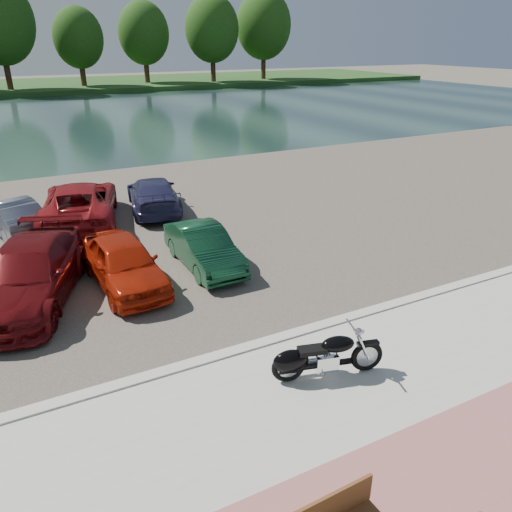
% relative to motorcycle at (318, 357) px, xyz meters
% --- Properties ---
extents(ground, '(200.00, 200.00, 0.00)m').
position_rel_motorcycle_xyz_m(ground, '(1.15, -0.43, -0.56)').
color(ground, '#595447').
rests_on(ground, ground).
extents(promenade, '(60.00, 6.00, 0.10)m').
position_rel_motorcycle_xyz_m(promenade, '(1.15, -1.43, -0.51)').
color(promenade, '#B4B2A9').
rests_on(promenade, ground).
extents(pink_path, '(60.00, 2.00, 0.01)m').
position_rel_motorcycle_xyz_m(pink_path, '(1.15, -2.93, -0.46)').
color(pink_path, '#A45C61').
rests_on(pink_path, promenade).
extents(kerb, '(60.00, 0.30, 0.14)m').
position_rel_motorcycle_xyz_m(kerb, '(1.15, 1.57, -0.49)').
color(kerb, '#B4B2A9').
rests_on(kerb, ground).
extents(parking_lot, '(60.00, 18.00, 0.04)m').
position_rel_motorcycle_xyz_m(parking_lot, '(1.15, 10.57, -0.54)').
color(parking_lot, '#413B34').
rests_on(parking_lot, ground).
extents(river, '(120.00, 40.00, 0.00)m').
position_rel_motorcycle_xyz_m(river, '(1.15, 39.57, -0.56)').
color(river, '#192D2D').
rests_on(river, ground).
extents(far_bank, '(120.00, 24.00, 0.60)m').
position_rel_motorcycle_xyz_m(far_bank, '(1.15, 71.57, -0.26)').
color(far_bank, '#1D4017').
rests_on(far_bank, ground).
extents(far_trees, '(70.25, 10.68, 12.52)m').
position_rel_motorcycle_xyz_m(far_trees, '(5.51, 65.36, 6.93)').
color(far_trees, '#3B2415').
rests_on(far_trees, far_bank).
extents(motorcycle, '(2.28, 0.95, 1.05)m').
position_rel_motorcycle_xyz_m(motorcycle, '(0.00, 0.00, 0.00)').
color(motorcycle, black).
rests_on(motorcycle, promenade).
extents(car_3, '(3.89, 5.63, 1.51)m').
position_rel_motorcycle_xyz_m(car_3, '(-4.72, 6.21, 0.24)').
color(car_3, '#600D11').
rests_on(car_3, parking_lot).
extents(car_4, '(1.83, 4.10, 1.37)m').
position_rel_motorcycle_xyz_m(car_4, '(-2.35, 5.94, 0.16)').
color(car_4, '#B6230C').
rests_on(car_4, parking_lot).
extents(car_5, '(1.30, 3.71, 1.22)m').
position_rel_motorcycle_xyz_m(car_5, '(0.06, 6.12, 0.09)').
color(car_5, '#113E25').
rests_on(car_5, parking_lot).
extents(car_9, '(2.32, 4.01, 1.25)m').
position_rel_motorcycle_xyz_m(car_9, '(-4.84, 11.91, 0.10)').
color(car_9, slate).
rests_on(car_9, parking_lot).
extents(car_10, '(3.73, 5.92, 1.52)m').
position_rel_motorcycle_xyz_m(car_10, '(-2.51, 11.86, 0.24)').
color(car_10, maroon).
rests_on(car_10, parking_lot).
extents(car_11, '(2.63, 4.77, 1.31)m').
position_rel_motorcycle_xyz_m(car_11, '(0.31, 12.02, 0.13)').
color(car_11, navy).
rests_on(car_11, parking_lot).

